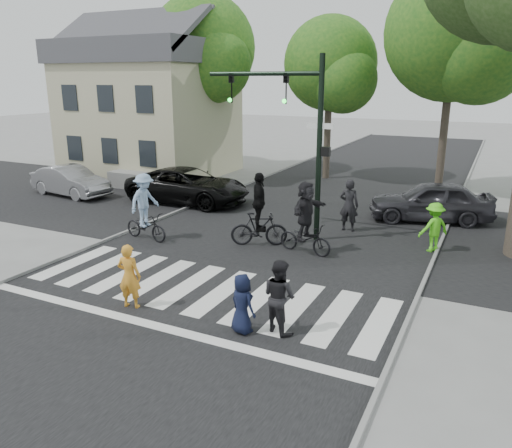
{
  "coord_description": "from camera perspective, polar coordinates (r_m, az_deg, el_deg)",
  "views": [
    {
      "loc": [
        6.44,
        -9.13,
        5.24
      ],
      "look_at": [
        0.5,
        3.0,
        1.3
      ],
      "focal_mm": 35.0,
      "sensor_mm": 36.0,
      "label": 1
    }
  ],
  "objects": [
    {
      "name": "curb_right",
      "position": [
        15.11,
        19.25,
        -4.77
      ],
      "size": [
        0.1,
        70.0,
        0.1
      ],
      "primitive_type": "cube",
      "color": "gray",
      "rests_on": "ground"
    },
    {
      "name": "cyclist_left",
      "position": [
        17.06,
        -12.56,
        1.41
      ],
      "size": [
        1.85,
        1.24,
        2.26
      ],
      "color": "black",
      "rests_on": "ground"
    },
    {
      "name": "road_cross",
      "position": [
        19.03,
        5.28,
        0.23
      ],
      "size": [
        70.0,
        10.0,
        0.01
      ],
      "primitive_type": "cube",
      "color": "black",
      "rests_on": "ground"
    },
    {
      "name": "bg_tree_3",
      "position": [
        24.55,
        22.34,
        19.1
      ],
      "size": [
        6.3,
        6.0,
        10.2
      ],
      "color": "brown",
      "rests_on": "ground"
    },
    {
      "name": "car_suv",
      "position": [
        22.02,
        -7.76,
        4.37
      ],
      "size": [
        5.5,
        2.63,
        1.51
      ],
      "primitive_type": "imported",
      "rotation": [
        0.0,
        0.0,
        1.59
      ],
      "color": "black",
      "rests_on": "ground"
    },
    {
      "name": "cyclist_right",
      "position": [
        15.4,
        5.7,
        0.27
      ],
      "size": [
        1.88,
        1.75,
        2.28
      ],
      "color": "black",
      "rests_on": "ground"
    },
    {
      "name": "house",
      "position": [
        29.29,
        -12.01,
        13.1
      ],
      "size": [
        8.4,
        8.1,
        8.82
      ],
      "color": "#C1BD93",
      "rests_on": "ground"
    },
    {
      "name": "car_grey",
      "position": [
        20.08,
        19.33,
        2.47
      ],
      "size": [
        4.83,
        2.96,
        1.54
      ],
      "primitive_type": "imported",
      "rotation": [
        0.0,
        0.0,
        -1.3
      ],
      "color": "#323137",
      "rests_on": "ground"
    },
    {
      "name": "ground",
      "position": [
        12.34,
        -8.35,
        -9.05
      ],
      "size": [
        120.0,
        120.0,
        0.0
      ],
      "primitive_type": "plane",
      "color": "gray",
      "rests_on": "ground"
    },
    {
      "name": "pedestrian_child",
      "position": [
        10.69,
        -1.59,
        -9.09
      ],
      "size": [
        0.76,
        0.63,
        1.32
      ],
      "primitive_type": "imported",
      "rotation": [
        0.0,
        0.0,
        2.76
      ],
      "color": "black",
      "rests_on": "ground"
    },
    {
      "name": "bystander_hivis",
      "position": [
        16.5,
        19.66,
        -0.36
      ],
      "size": [
        1.14,
        1.13,
        1.58
      ],
      "primitive_type": "imported",
      "rotation": [
        0.0,
        0.0,
        3.9
      ],
      "color": "#56E01E",
      "rests_on": "ground"
    },
    {
      "name": "bg_tree_2",
      "position": [
        27.02,
        8.84,
        17.23
      ],
      "size": [
        5.04,
        4.8,
        8.4
      ],
      "color": "brown",
      "rests_on": "ground"
    },
    {
      "name": "curb_left",
      "position": [
        18.94,
        -12.51,
        -0.04
      ],
      "size": [
        0.1,
        70.0,
        0.1
      ],
      "primitive_type": "cube",
      "color": "gray",
      "rests_on": "ground"
    },
    {
      "name": "bystander_dark",
      "position": [
        17.96,
        10.57,
        2.12
      ],
      "size": [
        0.69,
        0.46,
        1.88
      ],
      "primitive_type": "imported",
      "rotation": [
        0.0,
        0.0,
        3.15
      ],
      "color": "black",
      "rests_on": "ground"
    },
    {
      "name": "bg_tree_0",
      "position": [
        32.24,
        -13.27,
        17.46
      ],
      "size": [
        5.46,
        5.2,
        8.97
      ],
      "color": "brown",
      "rests_on": "ground"
    },
    {
      "name": "bg_tree_1",
      "position": [
        28.93,
        -5.82,
        18.99
      ],
      "size": [
        6.09,
        5.8,
        9.8
      ],
      "color": "brown",
      "rests_on": "ground"
    },
    {
      "name": "car_silver",
      "position": [
        24.75,
        -20.46,
        4.63
      ],
      "size": [
        4.3,
        1.95,
        1.37
      ],
      "primitive_type": "imported",
      "rotation": [
        0.0,
        0.0,
        1.45
      ],
      "color": "gray",
      "rests_on": "ground"
    },
    {
      "name": "traffic_signal",
      "position": [
        16.55,
        4.52,
        11.57
      ],
      "size": [
        4.45,
        0.29,
        6.0
      ],
      "color": "black",
      "rests_on": "ground"
    },
    {
      "name": "road_stem",
      "position": [
        16.39,
        1.51,
        -2.37
      ],
      "size": [
        10.0,
        70.0,
        0.01
      ],
      "primitive_type": "cube",
      "color": "black",
      "rests_on": "ground"
    },
    {
      "name": "crosswalk",
      "position": [
        12.83,
        -6.68,
        -7.91
      ],
      "size": [
        10.0,
        3.85,
        0.01
      ],
      "color": "silver",
      "rests_on": "ground"
    },
    {
      "name": "pedestrian_woman",
      "position": [
        12.13,
        -14.28,
        -5.8
      ],
      "size": [
        0.64,
        0.49,
        1.57
      ],
      "primitive_type": "imported",
      "rotation": [
        0.0,
        0.0,
        3.35
      ],
      "color": "orange",
      "rests_on": "ground"
    },
    {
      "name": "cyclist_mid",
      "position": [
        16.06,
        0.35,
        0.91
      ],
      "size": [
        1.88,
        1.26,
        2.4
      ],
      "color": "black",
      "rests_on": "ground"
    },
    {
      "name": "pedestrian_adult",
      "position": [
        10.68,
        2.68,
        -8.23
      ],
      "size": [
        0.98,
        0.89,
        1.63
      ],
      "primitive_type": "imported",
      "rotation": [
        0.0,
        0.0,
        2.72
      ],
      "color": "black",
      "rests_on": "ground"
    }
  ]
}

